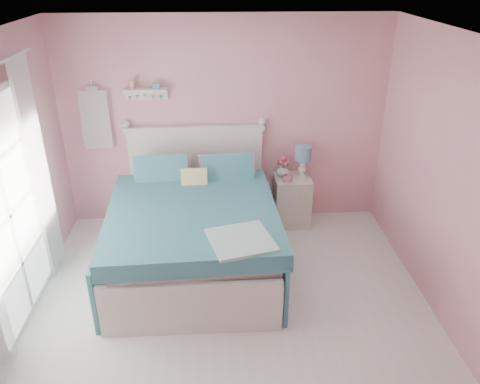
{
  "coord_description": "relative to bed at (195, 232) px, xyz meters",
  "views": [
    {
      "loc": [
        -0.11,
        -3.32,
        3.12
      ],
      "look_at": [
        0.14,
        1.2,
        0.87
      ],
      "focal_mm": 35.0,
      "sensor_mm": 36.0,
      "label": 1
    }
  ],
  "objects": [
    {
      "name": "floor",
      "position": [
        0.37,
        -1.13,
        -0.42
      ],
      "size": [
        4.5,
        4.5,
        0.0
      ],
      "primitive_type": "plane",
      "color": "silver",
      "rests_on": "ground"
    },
    {
      "name": "room_shell",
      "position": [
        0.37,
        -1.13,
        1.16
      ],
      "size": [
        4.5,
        4.5,
        4.5
      ],
      "color": "#CF8391",
      "rests_on": "floor"
    },
    {
      "name": "bed",
      "position": [
        0.0,
        0.0,
        0.0
      ],
      "size": [
        1.84,
        2.27,
        1.29
      ],
      "rotation": [
        0.0,
        0.0,
        0.05
      ],
      "color": "silver",
      "rests_on": "floor"
    },
    {
      "name": "nightstand",
      "position": [
        1.22,
        0.87,
        -0.09
      ],
      "size": [
        0.45,
        0.45,
        0.65
      ],
      "color": "beige",
      "rests_on": "floor"
    },
    {
      "name": "table_lamp",
      "position": [
        1.34,
        0.92,
        0.51
      ],
      "size": [
        0.2,
        0.2,
        0.41
      ],
      "color": "white",
      "rests_on": "nightstand"
    },
    {
      "name": "vase",
      "position": [
        1.1,
        0.93,
        0.31
      ],
      "size": [
        0.21,
        0.21,
        0.17
      ],
      "primitive_type": "imported",
      "rotation": [
        0.0,
        0.0,
        0.42
      ],
      "color": "silver",
      "rests_on": "nightstand"
    },
    {
      "name": "teacup",
      "position": [
        1.14,
        0.76,
        0.27
      ],
      "size": [
        0.14,
        0.14,
        0.09
      ],
      "primitive_type": "imported",
      "rotation": [
        0.0,
        0.0,
        0.37
      ],
      "color": "#C88691",
      "rests_on": "nightstand"
    },
    {
      "name": "roses",
      "position": [
        1.1,
        0.93,
        0.43
      ],
      "size": [
        0.14,
        0.11,
        0.12
      ],
      "color": "#DE4B72",
      "rests_on": "vase"
    },
    {
      "name": "wall_shelf",
      "position": [
        -0.55,
        1.06,
        1.31
      ],
      "size": [
        0.5,
        0.15,
        0.25
      ],
      "color": "silver",
      "rests_on": "room_shell"
    },
    {
      "name": "hanging_dress",
      "position": [
        -1.18,
        1.05,
        0.98
      ],
      "size": [
        0.34,
        0.03,
        0.72
      ],
      "primitive_type": "cube",
      "color": "white",
      "rests_on": "room_shell"
    },
    {
      "name": "french_door",
      "position": [
        -1.6,
        -0.73,
        0.65
      ],
      "size": [
        0.04,
        1.32,
        2.16
      ],
      "color": "silver",
      "rests_on": "floor"
    },
    {
      "name": "curtain_far",
      "position": [
        -1.55,
        0.01,
        0.76
      ],
      "size": [
        0.04,
        0.4,
        2.32
      ],
      "primitive_type": "cube",
      "color": "white",
      "rests_on": "floor"
    }
  ]
}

